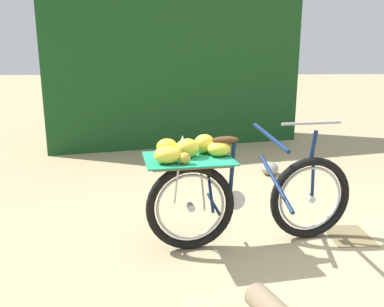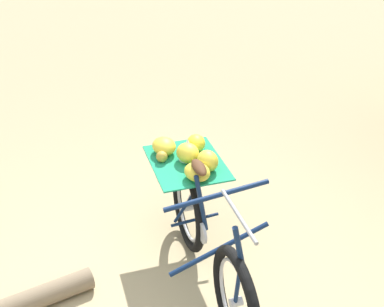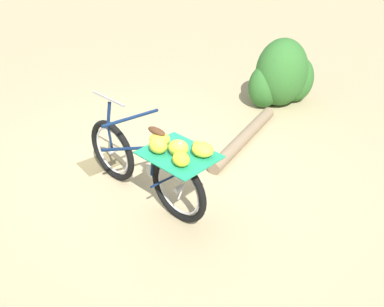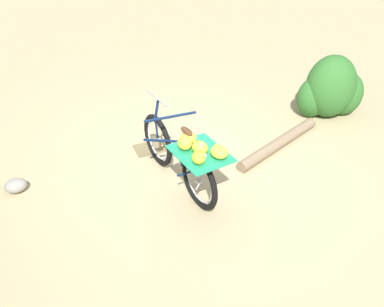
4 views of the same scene
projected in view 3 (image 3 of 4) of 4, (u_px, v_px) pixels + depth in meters
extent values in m
plane|color=tan|center=(152.00, 180.00, 5.03)|extent=(60.00, 60.00, 0.00)
torus|color=black|center=(112.00, 151.00, 4.88)|extent=(0.18, 0.73, 0.73)
torus|color=#B7B7BC|center=(112.00, 151.00, 4.88)|extent=(0.11, 0.56, 0.57)
cylinder|color=#B7B7BC|center=(112.00, 151.00, 4.88)|extent=(0.09, 0.07, 0.06)
torus|color=black|center=(178.00, 189.00, 4.27)|extent=(0.18, 0.73, 0.73)
torus|color=#B7B7BC|center=(178.00, 189.00, 4.27)|extent=(0.11, 0.56, 0.57)
cylinder|color=#B7B7BC|center=(178.00, 189.00, 4.27)|extent=(0.09, 0.07, 0.06)
cylinder|color=#0F2347|center=(130.00, 149.00, 4.61)|extent=(0.70, 0.14, 0.30)
cylinder|color=#0F2347|center=(131.00, 118.00, 4.36)|extent=(0.71, 0.14, 0.11)
cylinder|color=#0F2347|center=(154.00, 153.00, 4.33)|extent=(0.12, 0.05, 0.49)
cylinder|color=#0F2347|center=(165.00, 180.00, 4.38)|extent=(0.38, 0.08, 0.05)
cylinder|color=#0F2347|center=(167.00, 164.00, 4.24)|extent=(0.32, 0.07, 0.47)
cylinder|color=#0F2347|center=(110.00, 139.00, 4.81)|extent=(0.05, 0.03, 0.30)
cylinder|color=#0F2347|center=(109.00, 116.00, 4.64)|extent=(0.10, 0.05, 0.30)
cylinder|color=gray|center=(108.00, 99.00, 4.51)|extent=(0.10, 0.52, 0.02)
ellipsoid|color=#4C2D19|center=(157.00, 131.00, 4.15)|extent=(0.12, 0.23, 0.06)
cylinder|color=#B7B7BC|center=(152.00, 172.00, 4.48)|extent=(0.04, 0.16, 0.16)
cylinder|color=#B7B7BC|center=(171.00, 169.00, 4.23)|extent=(0.20, 0.05, 0.39)
cylinder|color=#B7B7BC|center=(186.00, 178.00, 4.10)|extent=(0.24, 0.05, 0.39)
cube|color=brown|center=(179.00, 156.00, 4.05)|extent=(0.53, 0.66, 0.02)
cube|color=#1E8C60|center=(179.00, 155.00, 4.04)|extent=(0.64, 0.75, 0.01)
ellipsoid|color=yellow|center=(178.00, 148.00, 3.99)|extent=(0.23, 0.25, 0.15)
ellipsoid|color=yellow|center=(181.00, 159.00, 3.84)|extent=(0.15, 0.18, 0.13)
ellipsoid|color=yellow|center=(158.00, 145.00, 4.02)|extent=(0.21, 0.22, 0.16)
ellipsoid|color=yellow|center=(160.00, 139.00, 4.15)|extent=(0.26, 0.27, 0.12)
ellipsoid|color=yellow|center=(203.00, 150.00, 3.98)|extent=(0.23, 0.25, 0.13)
sphere|color=#B29333|center=(197.00, 145.00, 4.09)|extent=(0.09, 0.09, 0.09)
sphere|color=gold|center=(174.00, 151.00, 4.01)|extent=(0.08, 0.08, 0.08)
cone|color=white|center=(180.00, 148.00, 3.96)|extent=(0.16, 0.16, 0.18)
cylinder|color=#7F6B51|center=(244.00, 137.00, 5.71)|extent=(1.65, 0.78, 0.16)
ellipsoid|color=#2D6628|center=(282.00, 72.00, 6.50)|extent=(0.82, 0.74, 1.03)
ellipsoid|color=#2D6628|center=(296.00, 79.00, 6.69)|extent=(0.57, 0.51, 0.72)
ellipsoid|color=#2D6628|center=(265.00, 86.00, 6.51)|extent=(0.52, 0.46, 0.67)
cylinder|color=#4C3823|center=(279.00, 98.00, 6.72)|extent=(0.08, 0.08, 0.21)
cube|color=olive|center=(99.00, 163.00, 5.32)|extent=(0.44, 0.36, 0.01)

